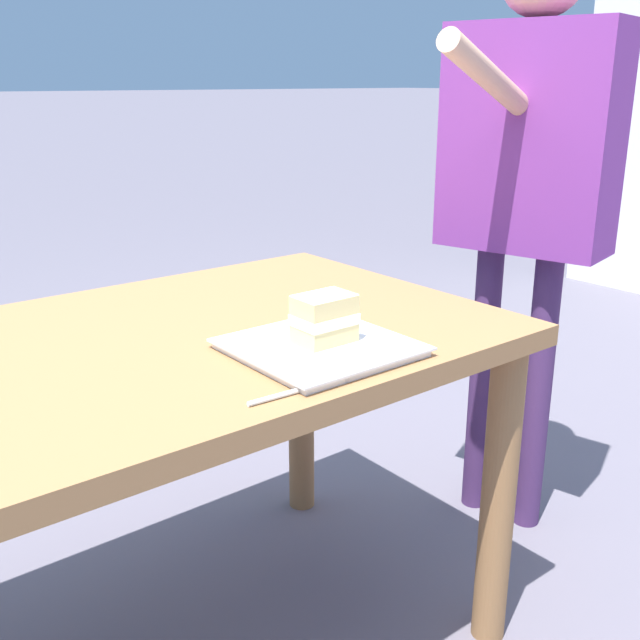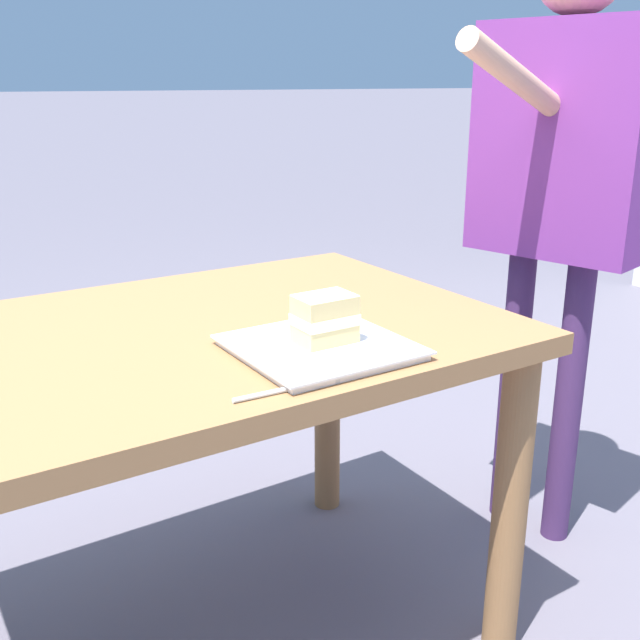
# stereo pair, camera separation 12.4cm
# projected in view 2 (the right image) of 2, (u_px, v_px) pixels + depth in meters

# --- Properties ---
(patio_table) EXTENTS (1.18, 0.78, 0.71)m
(patio_table) POSITION_uv_depth(u_px,v_px,m) (188.00, 388.00, 1.40)
(patio_table) COLOR olive
(patio_table) RESTS_ON ground
(dessert_plate) EXTENTS (0.27, 0.27, 0.02)m
(dessert_plate) POSITION_uv_depth(u_px,v_px,m) (320.00, 348.00, 1.25)
(dessert_plate) COLOR white
(dessert_plate) RESTS_ON patio_table
(cake_slice) EXTENTS (0.10, 0.07, 0.08)m
(cake_slice) POSITION_uv_depth(u_px,v_px,m) (325.00, 319.00, 1.24)
(cake_slice) COLOR #E0C17A
(cake_slice) RESTS_ON dessert_plate
(dessert_fork) EXTENTS (0.17, 0.03, 0.01)m
(dessert_fork) POSITION_uv_depth(u_px,v_px,m) (294.00, 388.00, 1.10)
(dessert_fork) COLOR silver
(dessert_fork) RESTS_ON patio_table
(diner_person) EXTENTS (0.55, 0.43, 1.47)m
(diner_person) POSITION_uv_depth(u_px,v_px,m) (562.00, 152.00, 1.72)
(diner_person) COLOR #452855
(diner_person) RESTS_ON ground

